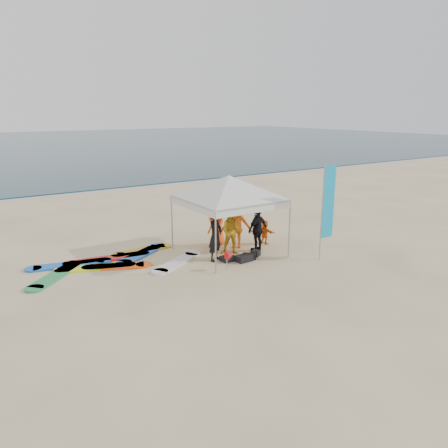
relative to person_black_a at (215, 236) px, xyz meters
The scene contains 14 objects.
ground 2.61m from the person_black_a, 86.60° to the right, with size 120.00×120.00×0.00m, color beige.
ocean 57.56m from the person_black_a, 89.85° to the left, with size 160.00×84.00×0.08m, color #0C2633.
shoreline_foam 15.77m from the person_black_a, 89.47° to the left, with size 160.00×1.20×0.01m, color silver.
person_black_a is the anchor object (origin of this frame).
person_yellow 0.91m from the person_black_a, 17.33° to the left, with size 0.80×0.62×1.64m, color gold.
person_orange_a 1.67m from the person_black_a, 29.41° to the left, with size 1.17×0.67×1.81m, color orange.
person_black_b 1.86m from the person_black_a, ahead, with size 0.95×0.39×1.62m, color black.
person_orange_b 1.71m from the person_black_a, 56.38° to the left, with size 0.84×0.54×1.71m, color #FF5716.
person_seated 2.73m from the person_black_a, 12.80° to the left, with size 0.87×0.28×0.94m, color orange.
canopy_tent 2.17m from the person_black_a, 27.07° to the left, with size 4.30×4.30×3.24m.
feather_flag 3.97m from the person_black_a, 29.95° to the right, with size 0.57×0.04×3.35m.
marker_pennant 1.10m from the person_black_a, 95.10° to the right, with size 0.28×0.28×0.64m.
gear_pile 1.23m from the person_black_a, 30.09° to the right, with size 1.57×0.74×0.22m.
surfboard_spread 3.58m from the person_black_a, 151.92° to the left, with size 5.70×3.00×0.07m.
Camera 1 is at (-7.70, -9.67, 5.05)m, focal length 35.00 mm.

